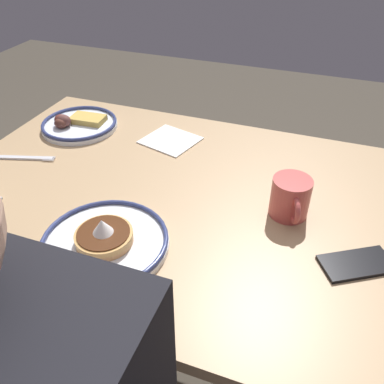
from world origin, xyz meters
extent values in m
plane|color=#453D33|center=(0.00, 0.00, 0.00)|extent=(6.00, 6.00, 0.00)
cube|color=tan|center=(0.00, 0.00, 0.71)|extent=(1.23, 0.83, 0.03)
cylinder|color=#977956|center=(-0.51, -0.31, 0.34)|extent=(0.08, 0.08, 0.69)
cylinder|color=#977956|center=(0.51, -0.31, 0.34)|extent=(0.08, 0.08, 0.69)
cylinder|color=white|center=(0.43, -0.22, 0.73)|extent=(0.24, 0.24, 0.01)
torus|color=navy|center=(0.43, -0.22, 0.74)|extent=(0.23, 0.23, 0.01)
cube|color=gold|center=(0.41, -0.24, 0.74)|extent=(0.11, 0.07, 0.02)
ellipsoid|color=brown|center=(0.47, -0.18, 0.75)|extent=(0.04, 0.03, 0.03)
ellipsoid|color=#572F24|center=(0.47, -0.18, 0.75)|extent=(0.04, 0.03, 0.03)
ellipsoid|color=brown|center=(0.47, -0.19, 0.75)|extent=(0.05, 0.04, 0.04)
ellipsoid|color=brown|center=(0.47, -0.19, 0.75)|extent=(0.05, 0.04, 0.04)
cylinder|color=white|center=(0.08, 0.23, 0.73)|extent=(0.27, 0.27, 0.01)
torus|color=navy|center=(0.08, 0.23, 0.74)|extent=(0.27, 0.27, 0.01)
cylinder|color=tan|center=(0.08, 0.23, 0.74)|extent=(0.12, 0.12, 0.01)
cylinder|color=tan|center=(0.08, 0.23, 0.75)|extent=(0.12, 0.12, 0.01)
cylinder|color=#4C2814|center=(0.08, 0.23, 0.76)|extent=(0.11, 0.11, 0.00)
cone|color=white|center=(0.08, 0.23, 0.78)|extent=(0.04, 0.04, 0.03)
cylinder|color=#BF4C47|center=(-0.26, -0.02, 0.77)|extent=(0.09, 0.09, 0.09)
torus|color=#BF4C47|center=(-0.28, 0.02, 0.77)|extent=(0.03, 0.06, 0.06)
cylinder|color=brown|center=(-0.26, -0.02, 0.80)|extent=(0.08, 0.08, 0.01)
cube|color=black|center=(-0.42, 0.10, 0.72)|extent=(0.16, 0.14, 0.01)
cube|color=white|center=(0.13, -0.24, 0.72)|extent=(0.18, 0.18, 0.00)
cube|color=silver|center=(0.49, 0.00, 0.72)|extent=(0.19, 0.07, 0.01)
cube|color=silver|center=(0.40, -0.01, 0.72)|extent=(0.03, 0.01, 0.00)
cube|color=silver|center=(0.41, -0.02, 0.72)|extent=(0.03, 0.01, 0.00)
cube|color=silver|center=(0.41, -0.03, 0.72)|extent=(0.03, 0.01, 0.00)
cube|color=silver|center=(0.41, -0.03, 0.72)|extent=(0.03, 0.01, 0.00)
cylinder|color=tan|center=(-0.02, 0.44, 0.76)|extent=(0.09, 0.09, 0.26)
camera|label=1|loc=(-0.30, 0.74, 1.32)|focal=37.88mm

